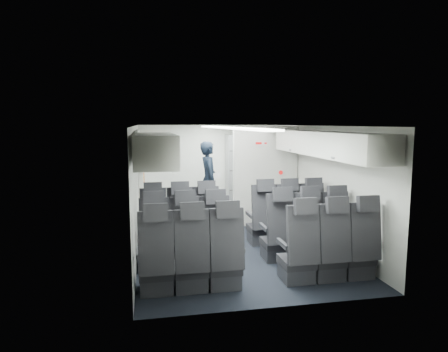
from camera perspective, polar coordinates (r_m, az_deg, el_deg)
name	(u,v)px	position (r m, az deg, el deg)	size (l,w,h in m)	color
cabin_shell	(228,180)	(7.57, 0.58, -0.59)	(3.41, 6.01, 2.16)	black
seat_row_front	(234,224)	(7.20, 1.43, -6.87)	(3.33, 0.56, 1.24)	black
seat_row_mid	(246,238)	(6.36, 3.20, -8.85)	(3.33, 0.56, 1.24)	black
seat_row_rear	(263,257)	(5.53, 5.53, -11.42)	(3.33, 0.56, 1.24)	black
overhead_bin_left_rear	(155,149)	(5.35, -9.87, 3.82)	(0.53, 1.80, 0.40)	white
overhead_bin_left_front_open	(150,150)	(7.11, -10.49, 3.72)	(0.64, 1.70, 0.72)	#9E9E93
overhead_bin_right_rear	(350,147)	(6.09, 17.56, 4.03)	(0.53, 1.80, 0.40)	white
overhead_bin_right_front	(304,141)	(7.67, 11.30, 4.90)	(0.53, 1.70, 0.40)	white
bulkhead_partition	(265,176)	(8.59, 5.92, 0.02)	(1.40, 0.15, 2.13)	silver
galley_unit	(243,171)	(10.43, 2.69, 0.70)	(0.85, 0.52, 1.90)	#939399
boarding_door	(141,180)	(8.98, -11.75, -0.54)	(0.12, 1.27, 1.86)	silver
flight_attendant	(209,180)	(9.30, -2.20, -0.51)	(0.65, 0.43, 1.78)	black
carry_on_bag	(152,146)	(7.16, -10.23, 4.28)	(0.35, 0.25, 0.21)	black
papers	(217,175)	(9.27, -0.99, 0.12)	(0.18, 0.02, 0.13)	white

